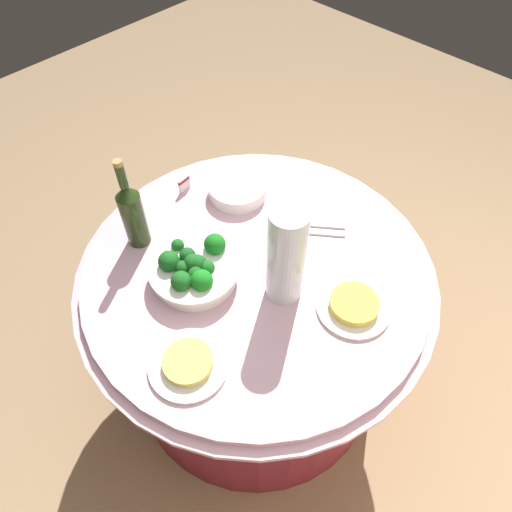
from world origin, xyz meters
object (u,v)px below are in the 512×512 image
at_px(plate_stack, 238,189).
at_px(decorative_fruit_vase, 286,260).
at_px(food_plate_noodles, 188,364).
at_px(label_placard_front, 184,183).
at_px(food_plate_fried_egg, 354,305).
at_px(wine_bottle, 132,213).
at_px(broccoli_bowl, 194,269).
at_px(serving_tongs, 320,230).

distance_m(plate_stack, decorative_fruit_vase, 0.46).
height_order(food_plate_noodles, label_placard_front, label_placard_front).
bearing_deg(food_plate_fried_egg, food_plate_noodles, -24.76).
xyz_separation_m(plate_stack, food_plate_fried_egg, (0.10, 0.59, -0.01)).
distance_m(wine_bottle, food_plate_fried_egg, 0.73).
height_order(broccoli_bowl, plate_stack, broccoli_bowl).
xyz_separation_m(plate_stack, label_placard_front, (0.12, -0.15, 0.01)).
bearing_deg(broccoli_bowl, label_placard_front, -126.17).
relative_size(broccoli_bowl, plate_stack, 1.33).
relative_size(broccoli_bowl, serving_tongs, 1.82).
bearing_deg(serving_tongs, food_plate_fried_egg, 57.43).
height_order(broccoli_bowl, food_plate_fried_egg, broccoli_bowl).
distance_m(broccoli_bowl, plate_stack, 0.39).
height_order(plate_stack, food_plate_noodles, plate_stack).
xyz_separation_m(serving_tongs, label_placard_front, (0.18, -0.48, 0.03)).
xyz_separation_m(broccoli_bowl, wine_bottle, (0.02, -0.25, 0.08)).
xyz_separation_m(plate_stack, decorative_fruit_vase, (0.20, 0.40, 0.13)).
bearing_deg(plate_stack, serving_tongs, 101.19).
bearing_deg(wine_bottle, label_placard_front, -163.78).
bearing_deg(label_placard_front, food_plate_fried_egg, 91.04).
relative_size(plate_stack, serving_tongs, 1.37).
height_order(serving_tongs, food_plate_fried_egg, food_plate_fried_egg).
bearing_deg(serving_tongs, wine_bottle, -42.33).
relative_size(serving_tongs, food_plate_noodles, 0.70).
bearing_deg(food_plate_fried_egg, wine_bottle, -67.70).
height_order(decorative_fruit_vase, food_plate_noodles, decorative_fruit_vase).
bearing_deg(food_plate_noodles, plate_stack, -146.10).
height_order(decorative_fruit_vase, serving_tongs, decorative_fruit_vase).
height_order(wine_bottle, food_plate_noodles, wine_bottle).
height_order(wine_bottle, serving_tongs, wine_bottle).
relative_size(broccoli_bowl, food_plate_fried_egg, 1.27).
distance_m(broccoli_bowl, label_placard_front, 0.40).
relative_size(plate_stack, food_plate_fried_egg, 0.95).
height_order(food_plate_fried_egg, label_placard_front, label_placard_front).
distance_m(wine_bottle, decorative_fruit_vase, 0.51).
distance_m(wine_bottle, label_placard_front, 0.29).
relative_size(food_plate_noodles, label_placard_front, 4.00).
xyz_separation_m(decorative_fruit_vase, serving_tongs, (-0.26, -0.07, -0.15)).
bearing_deg(decorative_fruit_vase, broccoli_bowl, -55.94).
relative_size(decorative_fruit_vase, serving_tongs, 2.22).
bearing_deg(decorative_fruit_vase, plate_stack, -116.61).
bearing_deg(broccoli_bowl, food_plate_noodles, 44.98).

